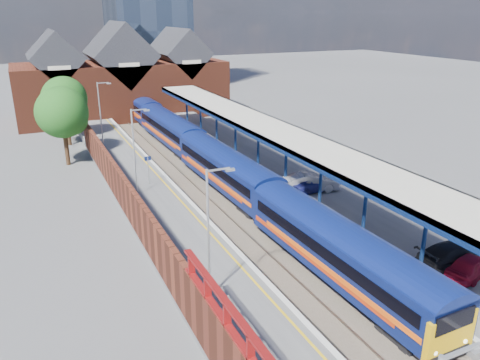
# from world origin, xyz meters

# --- Properties ---
(ground) EXTENTS (240.00, 240.00, 0.00)m
(ground) POSITION_xyz_m (0.00, 30.00, 0.00)
(ground) COLOR #5B5B5E
(ground) RESTS_ON ground
(ballast_bed) EXTENTS (6.00, 76.00, 0.06)m
(ballast_bed) POSITION_xyz_m (0.00, 20.00, 0.03)
(ballast_bed) COLOR #473D33
(ballast_bed) RESTS_ON ground
(rails) EXTENTS (4.51, 76.00, 0.14)m
(rails) POSITION_xyz_m (0.00, 20.00, 0.12)
(rails) COLOR slate
(rails) RESTS_ON ground
(left_platform) EXTENTS (5.00, 76.00, 1.00)m
(left_platform) POSITION_xyz_m (-5.50, 20.00, 0.50)
(left_platform) COLOR #565659
(left_platform) RESTS_ON ground
(right_platform) EXTENTS (6.00, 76.00, 1.00)m
(right_platform) POSITION_xyz_m (6.00, 20.00, 0.50)
(right_platform) COLOR #565659
(right_platform) RESTS_ON ground
(coping_left) EXTENTS (0.30, 76.00, 0.05)m
(coping_left) POSITION_xyz_m (-3.15, 20.00, 1.02)
(coping_left) COLOR silver
(coping_left) RESTS_ON left_platform
(coping_right) EXTENTS (0.30, 76.00, 0.05)m
(coping_right) POSITION_xyz_m (3.15, 20.00, 1.02)
(coping_right) COLOR silver
(coping_right) RESTS_ON right_platform
(yellow_line) EXTENTS (0.14, 76.00, 0.01)m
(yellow_line) POSITION_xyz_m (-3.75, 20.00, 1.01)
(yellow_line) COLOR yellow
(yellow_line) RESTS_ON left_platform
(train) EXTENTS (3.14, 65.95, 3.45)m
(train) POSITION_xyz_m (1.49, 30.52, 2.12)
(train) COLOR navy
(train) RESTS_ON ground
(canopy) EXTENTS (4.50, 52.00, 4.48)m
(canopy) POSITION_xyz_m (5.48, 21.95, 5.25)
(canopy) COLOR navy
(canopy) RESTS_ON right_platform
(lamp_post_b) EXTENTS (1.48, 0.18, 7.00)m
(lamp_post_b) POSITION_xyz_m (-6.36, 6.00, 4.99)
(lamp_post_b) COLOR #A5A8AA
(lamp_post_b) RESTS_ON left_platform
(lamp_post_c) EXTENTS (1.48, 0.18, 7.00)m
(lamp_post_c) POSITION_xyz_m (-6.36, 22.00, 4.99)
(lamp_post_c) COLOR #A5A8AA
(lamp_post_c) RESTS_ON left_platform
(lamp_post_d) EXTENTS (1.48, 0.18, 7.00)m
(lamp_post_d) POSITION_xyz_m (-6.36, 38.00, 4.99)
(lamp_post_d) COLOR #A5A8AA
(lamp_post_d) RESTS_ON left_platform
(platform_sign) EXTENTS (0.55, 0.08, 2.50)m
(platform_sign) POSITION_xyz_m (-5.00, 24.00, 2.69)
(platform_sign) COLOR #A5A8AA
(platform_sign) RESTS_ON left_platform
(brick_wall) EXTENTS (0.35, 50.00, 3.86)m
(brick_wall) POSITION_xyz_m (-8.10, 13.54, 2.45)
(brick_wall) COLOR maroon
(brick_wall) RESTS_ON left_platform
(station_building) EXTENTS (30.00, 12.12, 13.78)m
(station_building) POSITION_xyz_m (0.00, 58.00, 5.45)
(station_building) COLOR maroon
(station_building) RESTS_ON ground
(tree_near) EXTENTS (5.20, 5.20, 8.10)m
(tree_near) POSITION_xyz_m (-10.35, 35.91, 5.35)
(tree_near) COLOR #382314
(tree_near) RESTS_ON ground
(tree_far) EXTENTS (5.20, 5.20, 8.10)m
(tree_far) POSITION_xyz_m (-9.35, 43.91, 5.35)
(tree_far) COLOR #382314
(tree_far) RESTS_ON ground
(parked_car_red) EXTENTS (4.06, 2.39, 1.30)m
(parked_car_red) POSITION_xyz_m (7.58, 1.73, 1.65)
(parked_car_red) COLOR maroon
(parked_car_red) RESTS_ON right_platform
(parked_car_silver) EXTENTS (4.91, 2.83, 1.53)m
(parked_car_silver) POSITION_xyz_m (6.70, 16.79, 1.77)
(parked_car_silver) COLOR #A4A4A8
(parked_car_silver) RESTS_ON right_platform
(parked_car_dark) EXTENTS (4.81, 1.97, 1.39)m
(parked_car_dark) POSITION_xyz_m (7.60, 3.01, 1.70)
(parked_car_dark) COLOR black
(parked_car_dark) RESTS_ON right_platform
(parked_car_blue) EXTENTS (4.76, 2.35, 1.30)m
(parked_car_blue) POSITION_xyz_m (7.14, 16.84, 1.65)
(parked_car_blue) COLOR navy
(parked_car_blue) RESTS_ON right_platform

